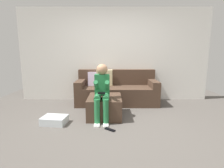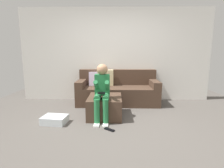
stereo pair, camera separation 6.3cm
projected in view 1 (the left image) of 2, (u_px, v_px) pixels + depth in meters
ground_plane at (116, 129)px, 3.06m from camera, size 6.74×6.74×0.00m
wall_back at (115, 55)px, 4.88m from camera, size 5.19×0.10×2.51m
couch_sectional at (117, 91)px, 4.63m from camera, size 2.06×0.84×0.87m
ottoman at (105, 106)px, 3.68m from camera, size 0.68×0.83×0.42m
person_seated at (103, 89)px, 3.40m from camera, size 0.29×0.62×1.10m
storage_bin at (55, 120)px, 3.30m from camera, size 0.48×0.39×0.14m
remote_near_ottoman at (110, 130)px, 3.02m from camera, size 0.19×0.16×0.02m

